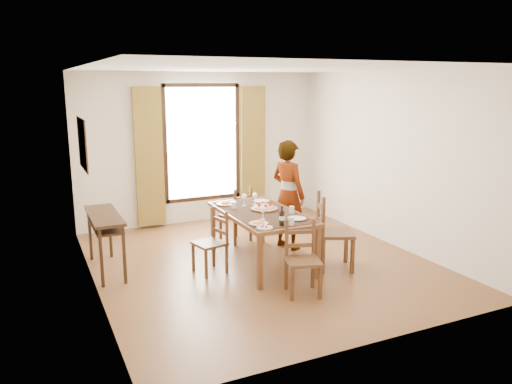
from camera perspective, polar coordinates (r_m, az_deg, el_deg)
name	(u,v)px	position (r m, az deg, el deg)	size (l,w,h in m)	color
ground	(261,263)	(7.19, 0.52, -8.06)	(5.00, 5.00, 0.00)	brown
room_shell	(256,154)	(6.92, 0.05, 4.33)	(4.60, 5.10, 2.74)	beige
console_table	(104,222)	(6.98, -16.93, -3.35)	(0.38, 1.20, 0.80)	black
dining_table	(261,216)	(6.96, 0.61, -2.78)	(0.95, 1.78, 0.76)	brown
chair_west	(212,244)	(6.76, -5.09, -5.88)	(0.45, 0.45, 0.86)	#50311A
chair_north	(237,216)	(8.00, -2.20, -2.78)	(0.51, 0.51, 0.90)	#50311A
chair_south	(302,261)	(6.08, 5.34, -7.84)	(0.49, 0.49, 0.89)	#50311A
chair_east	(333,234)	(6.91, 8.74, -4.77)	(0.61, 0.61, 1.05)	#50311A
man	(288,195)	(7.63, 3.70, -0.31)	(0.58, 0.71, 1.68)	#95999D
plate_sw	(259,222)	(6.32, 0.32, -3.49)	(0.27, 0.27, 0.05)	silver
plate_se	(297,217)	(6.57, 4.69, -2.91)	(0.27, 0.27, 0.05)	silver
plate_nw	(226,203)	(7.34, -3.49, -1.25)	(0.27, 0.27, 0.05)	silver
plate_ne	(261,200)	(7.51, 0.61, -0.92)	(0.27, 0.27, 0.05)	silver
pasta_platter	(264,206)	(7.04, 0.93, -1.64)	(0.40, 0.40, 0.10)	#B03A16
caprese_plate	(265,227)	(6.16, 1.00, -3.98)	(0.20, 0.20, 0.04)	silver
wine_glass_a	(263,213)	(6.53, 0.80, -2.38)	(0.08, 0.08, 0.18)	white
wine_glass_b	(255,198)	(7.33, -0.12, -0.73)	(0.08, 0.08, 0.18)	white
wine_glass_c	(244,200)	(7.24, -1.35, -0.89)	(0.08, 0.08, 0.18)	white
tumbler_a	(292,210)	(6.86, 4.11, -2.05)	(0.07, 0.07, 0.10)	silver
tumbler_b	(233,205)	(7.12, -2.61, -1.48)	(0.07, 0.07, 0.10)	silver
tumbler_c	(291,221)	(6.31, 4.07, -3.32)	(0.07, 0.07, 0.10)	silver
wine_bottle	(282,216)	(6.25, 2.97, -2.76)	(0.07, 0.07, 0.25)	black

